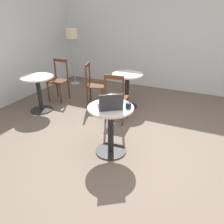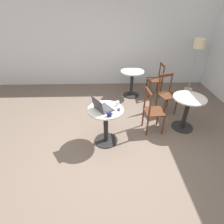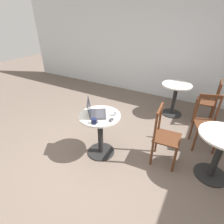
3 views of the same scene
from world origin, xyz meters
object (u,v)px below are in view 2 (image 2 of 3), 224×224
(chair_mid_back, at_px, (167,94))
(chair_far_right, at_px, (156,80))
(cafe_table_near, at_px, (106,120))
(chair_mid_left, at_px, (152,111))
(mouse, at_px, (119,109))
(floor_lamp, at_px, (199,46))
(drinking_glass, at_px, (118,104))
(cafe_table_far, at_px, (132,79))
(mug, at_px, (109,114))
(cafe_table_mid, at_px, (187,108))
(laptop, at_px, (102,107))

(chair_mid_back, distance_m, chair_far_right, 0.91)
(cafe_table_near, bearing_deg, chair_mid_left, 19.12)
(mouse, bearing_deg, floor_lamp, 45.25)
(drinking_glass, bearing_deg, floor_lamp, 43.07)
(cafe_table_far, xyz_separation_m, floor_lamp, (1.88, 0.37, 0.79))
(mouse, height_order, mug, mug)
(floor_lamp, xyz_separation_m, mug, (-2.55, -2.59, -0.51))
(cafe_table_near, bearing_deg, floor_lamp, 41.95)
(chair_mid_back, xyz_separation_m, drinking_glass, (-1.25, -0.97, 0.32))
(cafe_table_far, height_order, drinking_glass, drinking_glass)
(chair_mid_back, height_order, mug, chair_mid_back)
(cafe_table_near, xyz_separation_m, chair_far_right, (1.43, 1.99, -0.04))
(cafe_table_mid, bearing_deg, chair_mid_left, -175.16)
(cafe_table_mid, relative_size, chair_far_right, 0.79)
(cafe_table_near, distance_m, laptop, 0.30)
(chair_mid_back, bearing_deg, mouse, -137.46)
(cafe_table_mid, distance_m, floor_lamp, 2.31)
(cafe_table_far, relative_size, chair_mid_back, 0.79)
(cafe_table_mid, distance_m, cafe_table_far, 1.85)
(chair_mid_left, bearing_deg, cafe_table_mid, 4.84)
(chair_mid_back, distance_m, mouse, 1.69)
(mouse, bearing_deg, drinking_glass, 95.45)
(mug, distance_m, drinking_glass, 0.38)
(chair_mid_back, height_order, drinking_glass, chair_mid_back)
(cafe_table_mid, bearing_deg, cafe_table_near, -166.93)
(cafe_table_far, relative_size, chair_mid_left, 0.79)
(mug, bearing_deg, laptop, 120.10)
(drinking_glass, bearing_deg, cafe_table_mid, 10.78)
(laptop, relative_size, mouse, 4.23)
(laptop, bearing_deg, drinking_glass, 25.62)
(chair_mid_back, xyz_separation_m, chair_mid_left, (-0.52, -0.75, 0.00))
(mouse, height_order, drinking_glass, drinking_glass)
(chair_mid_back, bearing_deg, cafe_table_far, 128.79)
(laptop, bearing_deg, mug, -59.90)
(chair_mid_left, xyz_separation_m, chair_far_right, (0.48, 1.66, 0.00))
(laptop, height_order, mug, laptop)
(chair_mid_back, bearing_deg, cafe_table_mid, -72.16)
(cafe_table_far, bearing_deg, mug, -106.99)
(chair_far_right, bearing_deg, cafe_table_near, -125.73)
(chair_mid_left, bearing_deg, cafe_table_near, -160.88)
(chair_mid_back, xyz_separation_m, laptop, (-1.53, -1.10, 0.33))
(chair_mid_back, bearing_deg, mug, -136.79)
(cafe_table_mid, relative_size, drinking_glass, 8.63)
(cafe_table_near, distance_m, drinking_glass, 0.38)
(cafe_table_mid, relative_size, chair_mid_back, 0.79)
(cafe_table_near, xyz_separation_m, cafe_table_far, (0.74, 1.98, 0.00))
(cafe_table_near, xyz_separation_m, cafe_table_mid, (1.69, 0.39, 0.00))
(cafe_table_mid, bearing_deg, mouse, -163.10)
(cafe_table_near, relative_size, cafe_table_mid, 1.00)
(cafe_table_far, bearing_deg, cafe_table_mid, -59.25)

